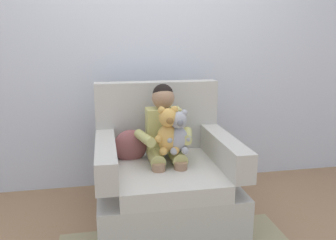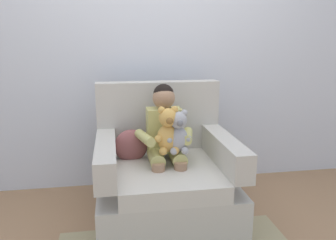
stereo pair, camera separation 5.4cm
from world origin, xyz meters
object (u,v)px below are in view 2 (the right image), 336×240
object	(u,v)px
plush_honey	(168,131)
armchair	(165,177)
seated_child	(165,134)
plush_grey	(178,133)
throw_pillow	(131,146)

from	to	relation	value
plush_honey	armchair	bearing A→B (deg)	90.77
seated_child	armchair	bearing A→B (deg)	-111.19
armchair	plush_grey	size ratio (longest dim) A/B	3.20
seated_child	plush_honey	distance (m)	0.14
armchair	plush_grey	bearing A→B (deg)	-52.54
plush_grey	throw_pillow	size ratio (longest dim) A/B	1.21
seated_child	plush_grey	size ratio (longest dim) A/B	2.62
throw_pillow	armchair	bearing A→B (deg)	-27.68
seated_child	plush_honey	bearing A→B (deg)	-93.59
armchair	seated_child	distance (m)	0.34
plush_honey	throw_pillow	world-z (taller)	plush_honey
armchair	plush_grey	distance (m)	0.40
plush_grey	throw_pillow	xyz separation A→B (m)	(-0.32, 0.23, -0.15)
armchair	plush_honey	bearing A→B (deg)	-83.77
seated_child	plush_honey	size ratio (longest dim) A/B	2.42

